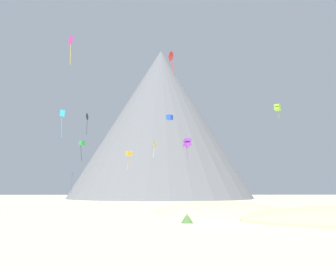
{
  "coord_description": "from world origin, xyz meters",
  "views": [
    {
      "loc": [
        -5.69,
        -34.07,
        3.37
      ],
      "look_at": [
        -3.47,
        38.23,
        15.32
      ],
      "focal_mm": 35.9,
      "sensor_mm": 36.0,
      "label": 1
    }
  ],
  "objects_px": {
    "bush_mid_center": "(290,212)",
    "kite_blue_mid": "(170,117)",
    "bush_low_patch": "(187,218)",
    "kite_lime_mid": "(277,108)",
    "kite_green_mid": "(82,143)",
    "kite_gold_low": "(129,154)",
    "kite_violet_low": "(187,143)",
    "kite_cyan_mid": "(62,117)",
    "kite_yellow_mid": "(154,144)",
    "kite_magenta_high": "(71,45)",
    "kite_black_mid": "(88,117)",
    "bush_far_right": "(302,212)",
    "rock_massif": "(155,129)",
    "kite_indigo_low": "(73,174)",
    "kite_red_mid": "(172,57)"
  },
  "relations": [
    {
      "from": "bush_far_right",
      "to": "kite_blue_mid",
      "type": "distance_m",
      "value": 42.71
    },
    {
      "from": "bush_mid_center",
      "to": "bush_low_patch",
      "type": "bearing_deg",
      "value": -147.35
    },
    {
      "from": "bush_mid_center",
      "to": "kite_cyan_mid",
      "type": "distance_m",
      "value": 46.71
    },
    {
      "from": "kite_black_mid",
      "to": "kite_yellow_mid",
      "type": "xyz_separation_m",
      "value": [
        18.05,
        -8.84,
        -8.55
      ]
    },
    {
      "from": "kite_gold_low",
      "to": "kite_green_mid",
      "type": "bearing_deg",
      "value": -33.88
    },
    {
      "from": "kite_gold_low",
      "to": "kite_blue_mid",
      "type": "bearing_deg",
      "value": 140.15
    },
    {
      "from": "kite_cyan_mid",
      "to": "kite_green_mid",
      "type": "relative_size",
      "value": 1.16
    },
    {
      "from": "kite_lime_mid",
      "to": "kite_cyan_mid",
      "type": "height_order",
      "value": "kite_lime_mid"
    },
    {
      "from": "kite_gold_low",
      "to": "kite_lime_mid",
      "type": "bearing_deg",
      "value": 154.68
    },
    {
      "from": "rock_massif",
      "to": "kite_blue_mid",
      "type": "distance_m",
      "value": 58.05
    },
    {
      "from": "kite_violet_low",
      "to": "kite_blue_mid",
      "type": "distance_m",
      "value": 18.99
    },
    {
      "from": "kite_indigo_low",
      "to": "kite_magenta_high",
      "type": "xyz_separation_m",
      "value": [
        6.43,
        -31.32,
        21.85
      ]
    },
    {
      "from": "bush_mid_center",
      "to": "kite_blue_mid",
      "type": "relative_size",
      "value": 0.89
    },
    {
      "from": "kite_violet_low",
      "to": "kite_green_mid",
      "type": "distance_m",
      "value": 31.83
    },
    {
      "from": "bush_low_patch",
      "to": "kite_yellow_mid",
      "type": "distance_m",
      "value": 46.99
    },
    {
      "from": "kite_lime_mid",
      "to": "kite_yellow_mid",
      "type": "height_order",
      "value": "kite_lime_mid"
    },
    {
      "from": "bush_low_patch",
      "to": "kite_lime_mid",
      "type": "height_order",
      "value": "kite_lime_mid"
    },
    {
      "from": "bush_far_right",
      "to": "kite_indigo_low",
      "type": "xyz_separation_m",
      "value": [
        -42.21,
        41.86,
        7.05
      ]
    },
    {
      "from": "kite_cyan_mid",
      "to": "kite_yellow_mid",
      "type": "bearing_deg",
      "value": 55.88
    },
    {
      "from": "bush_low_patch",
      "to": "kite_violet_low",
      "type": "bearing_deg",
      "value": 84.69
    },
    {
      "from": "kite_yellow_mid",
      "to": "bush_mid_center",
      "type": "bearing_deg",
      "value": 36.5
    },
    {
      "from": "bush_mid_center",
      "to": "kite_blue_mid",
      "type": "bearing_deg",
      "value": 112.15
    },
    {
      "from": "kite_lime_mid",
      "to": "kite_blue_mid",
      "type": "bearing_deg",
      "value": 46.82
    },
    {
      "from": "kite_violet_low",
      "to": "kite_cyan_mid",
      "type": "distance_m",
      "value": 26.05
    },
    {
      "from": "kite_indigo_low",
      "to": "kite_magenta_high",
      "type": "height_order",
      "value": "kite_magenta_high"
    },
    {
      "from": "bush_far_right",
      "to": "kite_cyan_mid",
      "type": "xyz_separation_m",
      "value": [
        -39.43,
        20.28,
        17.74
      ]
    },
    {
      "from": "kite_magenta_high",
      "to": "kite_black_mid",
      "type": "bearing_deg",
      "value": -54.86
    },
    {
      "from": "kite_black_mid",
      "to": "kite_blue_mid",
      "type": "relative_size",
      "value": 3.19
    },
    {
      "from": "kite_red_mid",
      "to": "kite_lime_mid",
      "type": "xyz_separation_m",
      "value": [
        28.9,
        31.26,
        -0.68
      ]
    },
    {
      "from": "bush_low_patch",
      "to": "rock_massif",
      "type": "bearing_deg",
      "value": 92.35
    },
    {
      "from": "kite_magenta_high",
      "to": "bush_far_right",
      "type": "bearing_deg",
      "value": -166.96
    },
    {
      "from": "bush_far_right",
      "to": "kite_lime_mid",
      "type": "relative_size",
      "value": 0.6
    },
    {
      "from": "bush_low_patch",
      "to": "kite_green_mid",
      "type": "xyz_separation_m",
      "value": [
        -21.99,
        48.26,
        14.4
      ]
    },
    {
      "from": "kite_green_mid",
      "to": "kite_indigo_low",
      "type": "bearing_deg",
      "value": 161.58
    },
    {
      "from": "bush_far_right",
      "to": "kite_blue_mid",
      "type": "bearing_deg",
      "value": 117.21
    },
    {
      "from": "bush_mid_center",
      "to": "bush_far_right",
      "type": "bearing_deg",
      "value": 43.58
    },
    {
      "from": "bush_low_patch",
      "to": "kite_magenta_high",
      "type": "bearing_deg",
      "value": 130.35
    },
    {
      "from": "kite_black_mid",
      "to": "kite_blue_mid",
      "type": "distance_m",
      "value": 23.53
    },
    {
      "from": "kite_black_mid",
      "to": "kite_violet_low",
      "type": "distance_m",
      "value": 36.86
    },
    {
      "from": "kite_blue_mid",
      "to": "bush_far_right",
      "type": "bearing_deg",
      "value": 58.77
    },
    {
      "from": "bush_mid_center",
      "to": "kite_lime_mid",
      "type": "height_order",
      "value": "kite_lime_mid"
    },
    {
      "from": "bush_far_right",
      "to": "kite_blue_mid",
      "type": "relative_size",
      "value": 1.19
    },
    {
      "from": "kite_magenta_high",
      "to": "kite_violet_low",
      "type": "bearing_deg",
      "value": -134.77
    },
    {
      "from": "kite_lime_mid",
      "to": "kite_magenta_high",
      "type": "distance_m",
      "value": 54.13
    },
    {
      "from": "kite_lime_mid",
      "to": "kite_black_mid",
      "type": "bearing_deg",
      "value": 33.58
    },
    {
      "from": "rock_massif",
      "to": "kite_blue_mid",
      "type": "height_order",
      "value": "rock_massif"
    },
    {
      "from": "kite_blue_mid",
      "to": "kite_green_mid",
      "type": "distance_m",
      "value": 22.86
    },
    {
      "from": "kite_magenta_high",
      "to": "kite_lime_mid",
      "type": "bearing_deg",
      "value": -121.01
    },
    {
      "from": "kite_violet_low",
      "to": "kite_gold_low",
      "type": "relative_size",
      "value": 0.83
    },
    {
      "from": "kite_blue_mid",
      "to": "kite_magenta_high",
      "type": "xyz_separation_m",
      "value": [
        -18.66,
        -22.75,
        8.33
      ]
    }
  ]
}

